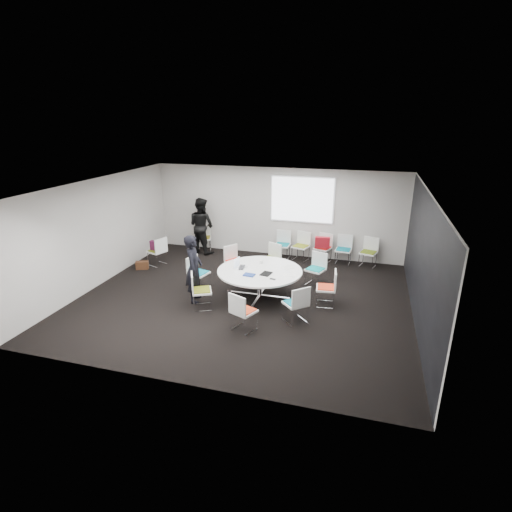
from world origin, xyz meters
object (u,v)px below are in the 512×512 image
(chair_ring_d, at_px, (235,267))
(laptop, at_px, (244,267))
(chair_ring_f, at_px, (202,297))
(brown_bag, at_px, (142,265))
(chair_ring_a, at_px, (326,295))
(chair_back_a, at_px, (282,250))
(chair_person_back, at_px, (204,243))
(maroon_bag, at_px, (157,246))
(person_back, at_px, (201,226))
(chair_back_c, at_px, (323,253))
(chair_ring_b, at_px, (315,275))
(chair_ring_g, at_px, (244,319))
(chair_back_d, at_px, (343,255))
(cup, at_px, (261,262))
(conference_table, at_px, (260,278))
(chair_back_b, at_px, (301,252))
(chair_ring_e, at_px, (199,279))
(person_main, at_px, (194,269))
(chair_ring_c, at_px, (271,265))
(chair_ring_h, at_px, (296,311))
(chair_spare_left, at_px, (158,257))
(chair_back_e, at_px, (368,258))

(chair_ring_d, xyz_separation_m, laptop, (0.61, -1.09, 0.47))
(chair_ring_f, relative_size, brown_bag, 2.44)
(chair_ring_a, xyz_separation_m, chair_back_a, (-1.71, 2.94, 0.00))
(chair_person_back, relative_size, maroon_bag, 2.20)
(person_back, distance_m, brown_bag, 2.36)
(chair_back_c, bearing_deg, laptop, 80.44)
(chair_ring_b, height_order, chair_person_back, same)
(brown_bag, bearing_deg, chair_ring_a, -9.25)
(chair_ring_g, distance_m, chair_back_d, 4.97)
(chair_ring_a, relative_size, maroon_bag, 2.20)
(chair_ring_a, xyz_separation_m, cup, (-1.73, 0.43, 0.50))
(conference_table, distance_m, chair_ring_f, 1.52)
(chair_back_b, relative_size, laptop, 2.74)
(chair_ring_a, bearing_deg, cup, 69.39)
(chair_ring_f, relative_size, chair_back_a, 1.00)
(chair_ring_e, bearing_deg, person_main, 29.78)
(person_main, bearing_deg, conference_table, -84.54)
(chair_ring_d, height_order, chair_person_back, same)
(chair_ring_c, bearing_deg, chair_back_c, -107.66)
(laptop, bearing_deg, chair_back_d, -45.23)
(person_main, bearing_deg, chair_ring_f, -153.86)
(chair_ring_a, height_order, chair_back_a, same)
(laptop, bearing_deg, chair_ring_h, -132.60)
(chair_ring_g, height_order, chair_back_b, same)
(chair_ring_d, distance_m, chair_spare_left, 2.54)
(chair_person_back, xyz_separation_m, cup, (2.67, -2.55, 0.50))
(chair_ring_g, bearing_deg, chair_back_c, 100.65)
(person_main, distance_m, cup, 1.75)
(chair_person_back, distance_m, person_back, 0.66)
(chair_ring_h, distance_m, brown_bag, 5.32)
(chair_back_d, bearing_deg, person_back, 7.48)
(chair_ring_c, relative_size, chair_ring_e, 1.00)
(chair_ring_b, distance_m, chair_back_e, 2.24)
(chair_back_d, bearing_deg, laptop, 58.22)
(conference_table, bearing_deg, chair_back_e, 49.11)
(chair_ring_c, xyz_separation_m, chair_back_c, (1.30, 1.43, 0.00))
(person_main, xyz_separation_m, brown_bag, (-2.38, 1.52, -0.72))
(conference_table, height_order, chair_back_c, chair_back_c)
(cup, bearing_deg, laptop, -129.66)
(conference_table, height_order, chair_spare_left, chair_spare_left)
(chair_ring_c, xyz_separation_m, person_back, (-2.65, 1.25, 0.64))
(laptop, bearing_deg, chair_ring_g, -170.79)
(chair_ring_e, bearing_deg, chair_ring_h, 83.15)
(chair_back_b, bearing_deg, chair_ring_f, 83.51)
(chair_ring_b, bearing_deg, chair_ring_a, 130.89)
(chair_ring_a, height_order, chair_spare_left, same)
(chair_ring_d, xyz_separation_m, chair_back_a, (0.96, 1.83, 0.00))
(chair_ring_b, height_order, chair_ring_g, same)
(chair_ring_g, bearing_deg, chair_back_a, 116.04)
(chair_spare_left, bearing_deg, chair_back_d, -51.78)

